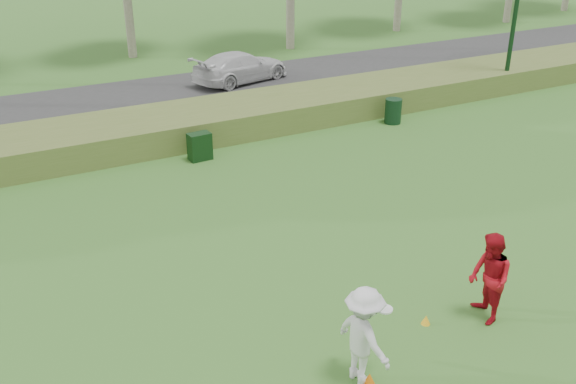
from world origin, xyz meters
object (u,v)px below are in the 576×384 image
player_red (490,278)px  cone_yellow (426,320)px  cone_orange (369,379)px  player_white (363,336)px  utility_cabinet (200,146)px  trash_bin (393,111)px  car_right (241,67)px

player_red → cone_yellow: 1.44m
player_red → cone_orange: bearing=-62.6°
player_red → player_white: bearing=-65.8°
utility_cabinet → cone_orange: bearing=-100.0°
player_white → utility_cabinet: size_ratio=2.10×
cone_yellow → utility_cabinet: bearing=94.5°
player_white → cone_yellow: player_white is taller
cone_orange → cone_yellow: bearing=24.4°
player_red → cone_yellow: player_red is taller
player_white → trash_bin: (8.59, 10.73, -0.46)m
player_white → cone_yellow: (1.97, 0.70, -0.81)m
player_white → trash_bin: size_ratio=2.02×
cone_yellow → player_red: bearing=-19.2°
cone_yellow → utility_cabinet: size_ratio=0.23×
player_red → cone_orange: player_red is taller
cone_yellow → utility_cabinet: 10.02m
cone_orange → utility_cabinet: size_ratio=0.26×
player_white → utility_cabinet: bearing=-14.0°
player_red → utility_cabinet: player_red is taller
cone_yellow → car_right: (4.02, 17.57, 0.61)m
player_white → car_right: bearing=-25.8°
car_right → cone_orange: bearing=147.0°
player_red → utility_cabinet: (-1.90, 10.38, -0.49)m
cone_orange → trash_bin: bearing=51.9°
player_white → cone_orange: (0.05, -0.17, -0.79)m
cone_yellow → cone_orange: bearing=-155.6°
player_red → car_right: 18.20m
utility_cabinet → trash_bin: trash_bin is taller
cone_orange → car_right: car_right is taller
player_red → cone_orange: (-3.03, -0.48, -0.81)m
cone_yellow → car_right: 18.04m
player_white → car_right: (5.99, 18.27, -0.20)m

